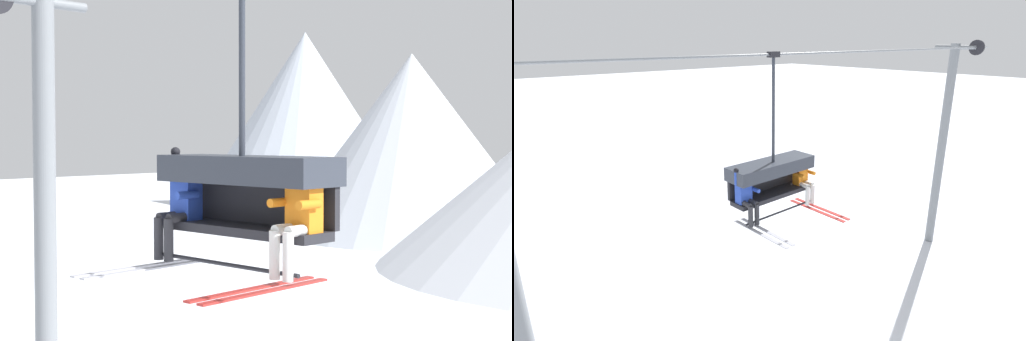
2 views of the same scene
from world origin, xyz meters
TOP-DOWN VIEW (x-y plane):
  - ground_plane at (0.00, 0.00)m, footprint 200.00×200.00m
  - lift_tower_far at (9.28, -0.02)m, footprint 0.36×1.88m
  - lift_cable at (1.47, -0.80)m, footprint 17.61×0.05m
  - chairlift_chair at (-1.03, -0.73)m, footprint 2.21×0.74m
  - skier_blue at (-1.92, -0.94)m, footprint 0.48×1.70m
  - skier_orange at (-0.14, -0.95)m, footprint 0.46×1.70m

SIDE VIEW (x-z plane):
  - ground_plane at x=0.00m, z-range 0.00..0.00m
  - lift_tower_far at x=9.28m, z-range 0.17..8.83m
  - skier_orange at x=-0.14m, z-range 4.82..6.05m
  - skier_blue at x=-1.92m, z-range 4.79..6.12m
  - chairlift_chair at x=-1.03m, z-range 3.96..7.54m
  - lift_cable at x=1.47m, z-range 8.36..8.41m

